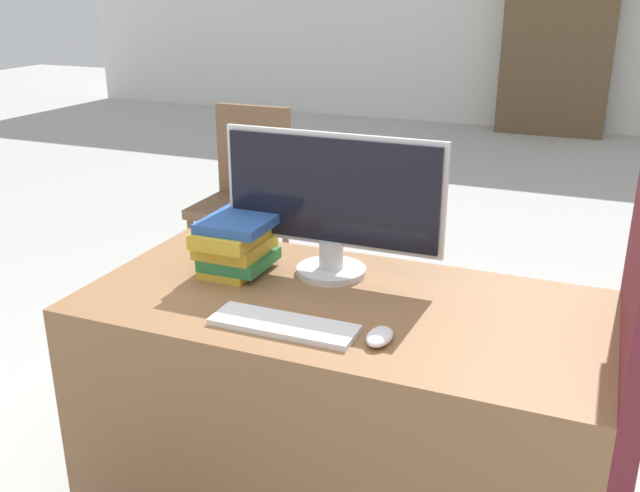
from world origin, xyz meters
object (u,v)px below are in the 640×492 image
(keyboard, at_px, (284,325))
(far_chair, at_px, (245,187))
(monitor, at_px, (332,201))
(book_stack, at_px, (237,242))
(mouse, at_px, (380,337))

(keyboard, height_order, far_chair, far_chair)
(monitor, height_order, book_stack, monitor)
(keyboard, height_order, mouse, mouse)
(mouse, height_order, book_stack, book_stack)
(mouse, bearing_deg, monitor, 126.56)
(keyboard, distance_m, mouse, 0.25)
(keyboard, bearing_deg, monitor, 92.86)
(monitor, distance_m, book_stack, 0.31)
(monitor, distance_m, far_chair, 1.92)
(mouse, bearing_deg, book_stack, 152.84)
(monitor, bearing_deg, keyboard, -87.14)
(book_stack, relative_size, far_chair, 0.28)
(book_stack, bearing_deg, far_chair, 117.48)
(far_chair, bearing_deg, monitor, -72.72)
(mouse, relative_size, book_stack, 0.40)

